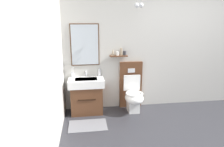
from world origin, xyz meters
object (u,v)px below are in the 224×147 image
(toilet, at_px, (132,93))
(soap_dispenser, at_px, (99,73))
(vanity_sink_left, at_px, (87,95))
(toothbrush_cup, at_px, (73,74))

(toilet, height_order, soap_dispenser, toilet)
(vanity_sink_left, relative_size, toilet, 0.72)
(vanity_sink_left, bearing_deg, toilet, -0.55)
(vanity_sink_left, distance_m, toothbrush_cup, 0.50)
(vanity_sink_left, relative_size, soap_dispenser, 4.21)
(vanity_sink_left, bearing_deg, toothbrush_cup, 150.67)
(vanity_sink_left, bearing_deg, soap_dispenser, 30.01)
(toothbrush_cup, bearing_deg, soap_dispenser, 1.06)
(toilet, bearing_deg, vanity_sink_left, 179.45)
(vanity_sink_left, relative_size, toothbrush_cup, 3.45)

